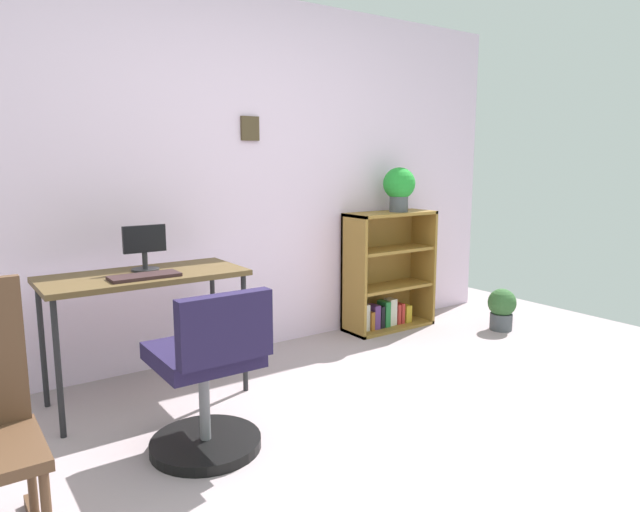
{
  "coord_description": "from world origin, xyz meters",
  "views": [
    {
      "loc": [
        -1.59,
        -1.43,
        1.35
      ],
      "look_at": [
        0.35,
        1.36,
        0.77
      ],
      "focal_mm": 31.89,
      "sensor_mm": 36.0,
      "label": 1
    }
  ],
  "objects_px": {
    "monitor": "(145,247)",
    "potted_plant_on_shelf": "(399,186)",
    "office_chair": "(209,383)",
    "potted_plant_floor": "(502,308)",
    "keyboard": "(145,276)",
    "desk": "(144,284)",
    "bookshelf_low": "(385,276)"
  },
  "relations": [
    {
      "from": "potted_plant_floor",
      "to": "monitor",
      "type": "bearing_deg",
      "value": 172.31
    },
    {
      "from": "monitor",
      "to": "potted_plant_on_shelf",
      "type": "height_order",
      "value": "potted_plant_on_shelf"
    },
    {
      "from": "monitor",
      "to": "potted_plant_floor",
      "type": "relative_size",
      "value": 0.77
    },
    {
      "from": "office_chair",
      "to": "potted_plant_floor",
      "type": "xyz_separation_m",
      "value": [
        2.73,
        0.48,
        -0.17
      ]
    },
    {
      "from": "office_chair",
      "to": "monitor",
      "type": "bearing_deg",
      "value": 89.39
    },
    {
      "from": "potted_plant_floor",
      "to": "bookshelf_low",
      "type": "bearing_deg",
      "value": 139.61
    },
    {
      "from": "monitor",
      "to": "keyboard",
      "type": "height_order",
      "value": "monitor"
    },
    {
      "from": "keyboard",
      "to": "monitor",
      "type": "bearing_deg",
      "value": 70.18
    },
    {
      "from": "keyboard",
      "to": "office_chair",
      "type": "relative_size",
      "value": 0.45
    },
    {
      "from": "keyboard",
      "to": "potted_plant_floor",
      "type": "distance_m",
      "value": 2.85
    },
    {
      "from": "keyboard",
      "to": "potted_plant_on_shelf",
      "type": "bearing_deg",
      "value": 9.8
    },
    {
      "from": "keyboard",
      "to": "potted_plant_on_shelf",
      "type": "distance_m",
      "value": 2.23
    },
    {
      "from": "potted_plant_on_shelf",
      "to": "desk",
      "type": "bearing_deg",
      "value": -173.34
    },
    {
      "from": "office_chair",
      "to": "bookshelf_low",
      "type": "relative_size",
      "value": 0.85
    },
    {
      "from": "bookshelf_low",
      "to": "monitor",
      "type": "bearing_deg",
      "value": -173.25
    },
    {
      "from": "bookshelf_low",
      "to": "keyboard",
      "type": "bearing_deg",
      "value": -168.3
    },
    {
      "from": "office_chair",
      "to": "potted_plant_floor",
      "type": "relative_size",
      "value": 2.38
    },
    {
      "from": "desk",
      "to": "potted_plant_on_shelf",
      "type": "bearing_deg",
      "value": 6.66
    },
    {
      "from": "monitor",
      "to": "office_chair",
      "type": "bearing_deg",
      "value": -90.61
    },
    {
      "from": "desk",
      "to": "office_chair",
      "type": "distance_m",
      "value": 0.84
    },
    {
      "from": "bookshelf_low",
      "to": "potted_plant_on_shelf",
      "type": "height_order",
      "value": "potted_plant_on_shelf"
    },
    {
      "from": "desk",
      "to": "monitor",
      "type": "distance_m",
      "value": 0.21
    },
    {
      "from": "bookshelf_low",
      "to": "potted_plant_on_shelf",
      "type": "relative_size",
      "value": 2.7
    },
    {
      "from": "potted_plant_floor",
      "to": "office_chair",
      "type": "bearing_deg",
      "value": -170.04
    },
    {
      "from": "desk",
      "to": "potted_plant_on_shelf",
      "type": "height_order",
      "value": "potted_plant_on_shelf"
    },
    {
      "from": "monitor",
      "to": "potted_plant_on_shelf",
      "type": "xyz_separation_m",
      "value": [
        2.09,
        0.18,
        0.28
      ]
    },
    {
      "from": "office_chair",
      "to": "potted_plant_on_shelf",
      "type": "bearing_deg",
      "value": 26.1
    },
    {
      "from": "desk",
      "to": "monitor",
      "type": "height_order",
      "value": "monitor"
    },
    {
      "from": "keyboard",
      "to": "office_chair",
      "type": "distance_m",
      "value": 0.76
    },
    {
      "from": "monitor",
      "to": "potted_plant_floor",
      "type": "bearing_deg",
      "value": -7.69
    },
    {
      "from": "keyboard",
      "to": "potted_plant_on_shelf",
      "type": "height_order",
      "value": "potted_plant_on_shelf"
    },
    {
      "from": "office_chair",
      "to": "bookshelf_low",
      "type": "bearing_deg",
      "value": 28.26
    }
  ]
}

